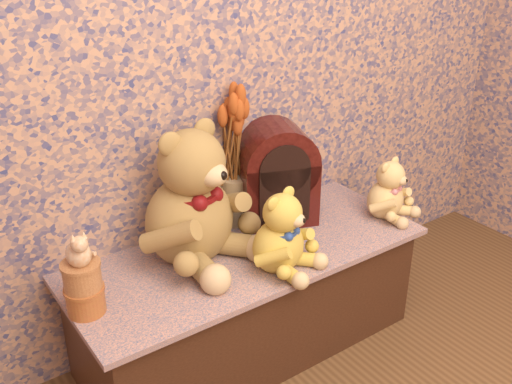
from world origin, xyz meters
The scene contains 10 objects.
display_shelf centered at (0.00, 1.25, 0.20)m, with size 1.24×0.51×0.41m, color #3C527C.
teddy_large centered at (-0.17, 1.35, 0.66)m, with size 0.39×0.47×0.49m, color olive, non-canonical shape.
teddy_medium centered at (0.03, 1.12, 0.55)m, with size 0.23×0.27×0.29m, color gold, non-canonical shape.
teddy_small centered at (0.57, 1.17, 0.53)m, with size 0.19×0.23×0.24m, color #E1BB6B, non-canonical shape.
cathedral_radio centered at (0.22, 1.38, 0.60)m, with size 0.27×0.20×0.37m, color black, non-canonical shape.
ceramic_vase centered at (0.08, 1.45, 0.50)m, with size 0.11×0.11×0.18m, color tan.
dried_stalks centered at (0.08, 1.45, 0.78)m, with size 0.20×0.20×0.38m, color #B54D1D, non-canonical shape.
biscuit_tin_lower centered at (-0.57, 1.24, 0.45)m, with size 0.11×0.11×0.08m, color gold.
biscuit_tin_upper centered at (-0.57, 1.24, 0.53)m, with size 0.11×0.11×0.08m, color tan.
cat_figurine centered at (-0.57, 1.24, 0.63)m, with size 0.08×0.09×0.11m, color silver, non-canonical shape.
Camera 1 is at (-0.97, -0.18, 1.47)m, focal length 41.67 mm.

